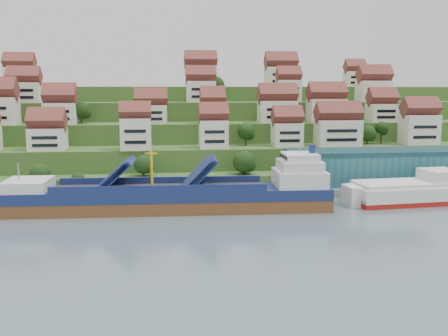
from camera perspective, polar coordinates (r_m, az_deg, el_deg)
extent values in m
plane|color=slate|center=(127.63, -0.32, -4.54)|extent=(300.00, 300.00, 0.00)
cube|color=gray|center=(145.30, 6.87, -2.50)|extent=(180.00, 14.00, 2.20)
cube|color=#2D4C1E|center=(211.62, -2.96, 1.38)|extent=(260.00, 128.00, 4.00)
cube|color=#2D4C1E|center=(216.15, -3.06, 2.47)|extent=(260.00, 118.00, 11.00)
cube|color=#2D4C1E|center=(223.73, -3.21, 3.59)|extent=(260.00, 102.00, 18.00)
cube|color=#2D4C1E|center=(231.40, -3.34, 4.63)|extent=(260.00, 86.00, 25.00)
cube|color=#2D4C1E|center=(240.16, -3.48, 5.51)|extent=(260.00, 68.00, 31.00)
cube|color=silver|center=(166.41, -19.50, 3.14)|extent=(10.87, 8.57, 6.83)
cube|color=silver|center=(159.32, -10.04, 3.84)|extent=(9.37, 7.03, 9.95)
cube|color=silver|center=(161.92, -1.21, 3.88)|extent=(9.02, 7.62, 9.01)
cube|color=silver|center=(169.45, 7.21, 3.82)|extent=(9.54, 7.73, 7.71)
cube|color=silver|center=(172.85, 12.87, 3.94)|extent=(14.57, 8.26, 8.75)
cube|color=silver|center=(186.24, 21.40, 4.11)|extent=(11.74, 8.31, 10.18)
cube|color=silver|center=(182.24, -18.15, 5.94)|extent=(10.49, 8.98, 7.30)
cube|color=silver|center=(178.28, -8.31, 6.10)|extent=(10.96, 7.90, 6.44)
cube|color=silver|center=(177.50, -1.32, 6.19)|extent=(8.38, 8.56, 6.55)
cube|color=silver|center=(183.28, 6.09, 6.43)|extent=(13.28, 8.36, 7.82)
cube|color=silver|center=(189.45, 11.60, 6.47)|extent=(13.25, 8.18, 8.45)
cube|color=silver|center=(196.06, 17.57, 6.04)|extent=(10.01, 8.04, 6.59)
cube|color=silver|center=(198.55, -21.81, 7.99)|extent=(11.32, 7.86, 7.37)
cube|color=silver|center=(192.62, -2.66, 8.70)|extent=(10.79, 7.79, 8.03)
cube|color=silver|center=(198.43, 7.37, 8.71)|extent=(9.01, 7.14, 8.49)
cube|color=silver|center=(209.81, 16.73, 8.38)|extent=(12.48, 8.47, 8.24)
cube|color=silver|center=(219.45, -22.26, 9.58)|extent=(11.49, 8.03, 7.53)
cube|color=silver|center=(212.09, -2.68, 10.44)|extent=(12.90, 8.15, 8.74)
cube|color=silver|center=(219.43, 6.51, 10.28)|extent=(13.17, 8.73, 8.33)
cube|color=silver|center=(229.98, 14.69, 9.79)|extent=(8.52, 7.05, 6.73)
ellipsoid|color=#1C3A13|center=(152.92, 2.26, 0.71)|extent=(6.83, 6.83, 6.83)
ellipsoid|color=#1C3A13|center=(151.37, -9.20, 0.41)|extent=(5.81, 5.81, 5.81)
ellipsoid|color=#1C3A13|center=(181.32, 16.07, 3.83)|extent=(5.65, 5.65, 5.65)
ellipsoid|color=#1C3A13|center=(183.20, 17.56, 4.44)|extent=(4.31, 4.31, 4.31)
ellipsoid|color=#1C3A13|center=(169.79, 2.50, 4.22)|extent=(5.65, 5.65, 5.65)
ellipsoid|color=#1C3A13|center=(192.74, 11.30, 6.86)|extent=(4.30, 4.30, 4.30)
ellipsoid|color=#1C3A13|center=(186.52, -18.28, 6.11)|extent=(5.84, 5.84, 5.84)
ellipsoid|color=#1C3A13|center=(183.75, -16.02, 6.42)|extent=(6.12, 6.12, 6.12)
ellipsoid|color=#1C3A13|center=(197.60, -0.94, 9.45)|extent=(6.85, 6.85, 6.85)
ellipsoid|color=#1C3A13|center=(204.85, 6.66, 9.07)|extent=(4.56, 4.56, 4.56)
ellipsoid|color=#1C3A13|center=(203.38, 7.29, 8.50)|extent=(4.35, 4.35, 4.35)
ellipsoid|color=#1C3A13|center=(148.33, -20.27, -0.66)|extent=(5.70, 5.70, 5.70)
ellipsoid|color=#1C3A13|center=(146.54, -16.36, -1.20)|extent=(3.71, 3.71, 3.71)
cube|color=#266268|center=(156.72, 18.18, 0.21)|extent=(60.00, 15.00, 10.00)
cylinder|color=gray|center=(139.12, 6.59, -0.87)|extent=(0.16, 0.16, 8.00)
cube|color=maroon|center=(138.70, 6.86, 0.60)|extent=(1.20, 0.05, 0.80)
cube|color=white|center=(143.31, -22.90, -2.90)|extent=(2.40, 2.20, 2.20)
cube|color=brown|center=(125.21, -6.30, -4.39)|extent=(80.42, 15.50, 5.13)
cube|color=navy|center=(124.47, -6.33, -2.86)|extent=(80.43, 15.62, 2.67)
cube|color=silver|center=(129.58, -21.48, -1.81)|extent=(10.71, 12.09, 2.67)
cube|color=#262628|center=(124.29, -7.28, -2.27)|extent=(51.65, 12.50, 0.31)
cube|color=navy|center=(124.74, -12.50, -0.74)|extent=(8.13, 11.62, 7.09)
cube|color=navy|center=(123.56, -3.04, -0.63)|extent=(7.74, 11.60, 7.49)
cylinder|color=yellow|center=(123.62, -8.27, -0.22)|extent=(0.75, 0.75, 9.23)
cube|color=silver|center=(127.07, 8.61, -1.16)|extent=(12.76, 12.17, 4.10)
cube|color=silver|center=(126.55, 8.64, 0.31)|extent=(10.67, 10.86, 2.56)
cube|color=silver|center=(126.25, 8.66, 1.27)|extent=(8.57, 9.55, 1.85)
cylinder|color=navy|center=(126.74, 10.04, 2.16)|extent=(1.71, 1.71, 2.26)
cube|color=maroon|center=(142.16, 20.65, -3.46)|extent=(33.13, 14.39, 2.80)
cube|color=silver|center=(141.69, 20.70, -2.52)|extent=(33.14, 14.50, 3.44)
cube|color=silver|center=(141.30, 20.75, -1.67)|extent=(31.43, 13.08, 1.29)
cube|color=silver|center=(145.44, 23.48, -0.81)|extent=(9.34, 10.13, 3.23)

